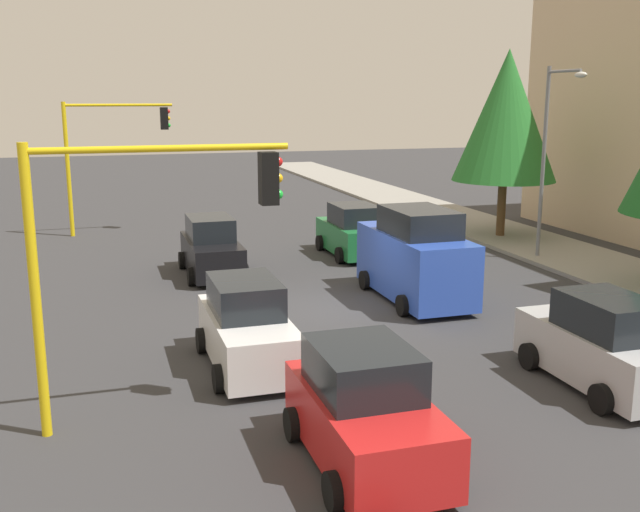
# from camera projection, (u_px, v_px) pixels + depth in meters

# --- Properties ---
(ground_plane) EXTENTS (120.00, 120.00, 0.00)m
(ground_plane) POSITION_uv_depth(u_px,v_px,m) (338.00, 309.00, 20.82)
(ground_plane) COLOR #353538
(sidewalk_kerb) EXTENTS (80.00, 4.00, 0.15)m
(sidewalk_kerb) POSITION_uv_depth(u_px,v_px,m) (551.00, 250.00, 28.50)
(sidewalk_kerb) COLOR gray
(sidewalk_kerb) RESTS_ON ground
(traffic_signal_near_right) EXTENTS (0.36, 4.59, 5.21)m
(traffic_signal_near_right) POSITION_uv_depth(u_px,v_px,m) (144.00, 226.00, 12.81)
(traffic_signal_near_right) COLOR yellow
(traffic_signal_near_right) RESTS_ON ground
(traffic_signal_far_right) EXTENTS (0.36, 4.59, 5.74)m
(traffic_signal_far_right) POSITION_uv_depth(u_px,v_px,m) (110.00, 141.00, 31.39)
(traffic_signal_far_right) COLOR yellow
(traffic_signal_far_right) RESTS_ON ground
(street_lamp_curbside) EXTENTS (2.15, 0.28, 7.00)m
(street_lamp_curbside) POSITION_uv_depth(u_px,v_px,m) (551.00, 142.00, 25.91)
(street_lamp_curbside) COLOR slate
(street_lamp_curbside) RESTS_ON ground
(tree_roadside_mid) EXTENTS (4.30, 4.30, 7.87)m
(tree_roadside_mid) POSITION_uv_depth(u_px,v_px,m) (506.00, 116.00, 30.06)
(tree_roadside_mid) COLOR brown
(tree_roadside_mid) RESTS_ON ground
(delivery_van_blue) EXTENTS (4.80, 2.22, 2.77)m
(delivery_van_blue) POSITION_uv_depth(u_px,v_px,m) (415.00, 258.00, 21.53)
(delivery_van_blue) COLOR blue
(delivery_van_blue) RESTS_ON ground
(car_black) EXTENTS (4.04, 1.95, 1.98)m
(car_black) POSITION_uv_depth(u_px,v_px,m) (211.00, 249.00, 24.66)
(car_black) COLOR black
(car_black) RESTS_ON ground
(car_green) EXTENTS (3.91, 2.05, 1.98)m
(car_green) POSITION_uv_depth(u_px,v_px,m) (353.00, 232.00, 27.68)
(car_green) COLOR #1E7238
(car_green) RESTS_ON ground
(car_red) EXTENTS (3.76, 2.07, 1.98)m
(car_red) POSITION_uv_depth(u_px,v_px,m) (365.00, 412.00, 11.90)
(car_red) COLOR red
(car_red) RESTS_ON ground
(car_silver) EXTENTS (3.95, 1.93, 1.98)m
(car_silver) POSITION_uv_depth(u_px,v_px,m) (602.00, 345.00, 15.09)
(car_silver) COLOR #B2B5BA
(car_silver) RESTS_ON ground
(car_white) EXTENTS (4.03, 1.94, 1.98)m
(car_white) POSITION_uv_depth(u_px,v_px,m) (247.00, 328.00, 16.22)
(car_white) COLOR white
(car_white) RESTS_ON ground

